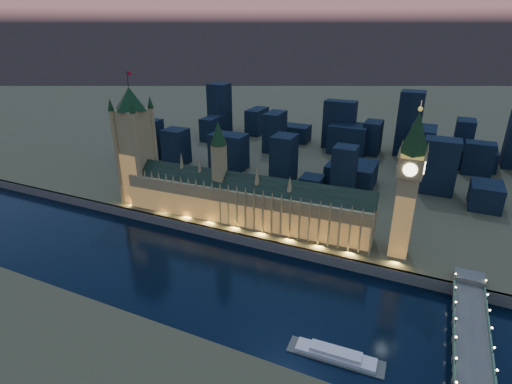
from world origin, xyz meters
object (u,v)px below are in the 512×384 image
at_px(palace_of_westminster, 242,200).
at_px(victoria_tower, 135,140).
at_px(elizabeth_tower, 410,174).
at_px(river_boat, 335,355).
at_px(westminster_bridge, 470,338).

relative_size(palace_of_westminster, victoria_tower, 1.84).
relative_size(elizabeth_tower, river_boat, 2.14).
distance_m(victoria_tower, river_boat, 232.61).
distance_m(victoria_tower, elizabeth_tower, 218.02).
xyz_separation_m(palace_of_westminster, victoria_tower, (-99.73, 0.18, 36.00)).
bearing_deg(victoria_tower, river_boat, -26.49).
bearing_deg(victoria_tower, westminster_bridge, -14.06).
relative_size(westminster_bridge, river_boat, 2.34).
bearing_deg(river_boat, victoria_tower, 153.51).
height_order(palace_of_westminster, victoria_tower, victoria_tower).
bearing_deg(westminster_bridge, palace_of_westminster, 157.98).
height_order(victoria_tower, river_boat, victoria_tower).
distance_m(palace_of_westminster, victoria_tower, 106.03).
bearing_deg(victoria_tower, elizabeth_tower, 0.00).
relative_size(victoria_tower, river_boat, 2.28).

